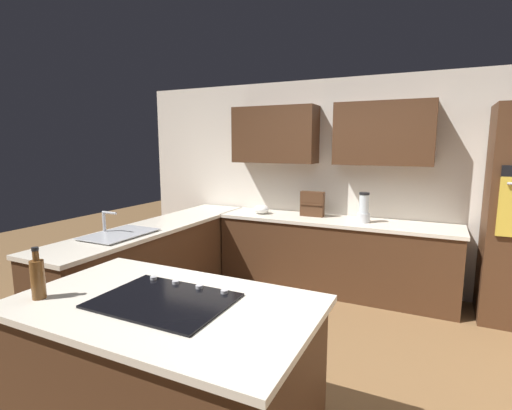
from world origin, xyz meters
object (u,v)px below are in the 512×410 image
Objects in this scene: oil_bottle at (38,278)px; sink_unit at (119,234)px; mixing_bowl at (261,209)px; spice_rack at (312,204)px; blender at (364,210)px; cooktop at (164,300)px.

sink_unit is at bearing -61.07° from oil_bottle.
mixing_bowl is at bearing -114.63° from sink_unit.
mixing_bowl is 0.67m from spice_rack.
sink_unit is at bearing 39.25° from blender.
oil_bottle is (0.67, 3.17, -0.03)m from spice_rack.
spice_rack is at bearing -101.99° from oil_bottle.
blender is 3.34m from oil_bottle.
cooktop is 2.89m from spice_rack.
blender is at bearing -113.37° from oil_bottle.
cooktop is 2.18× the size of blender.
mixing_bowl is at bearing -76.52° from cooktop.
oil_bottle reaches higher than sink_unit.
blender is (-2.08, -1.70, 0.13)m from sink_unit.
oil_bottle is at bearing 118.93° from sink_unit.
sink_unit is 0.92× the size of cooktop.
spice_rack is at bearing -89.67° from cooktop.
cooktop is 2.86m from mixing_bowl.
blender is 1.30m from mixing_bowl.
mixing_bowl is at bearing 9.64° from spice_rack.
cooktop is 3.70× the size of mixing_bowl.
sink_unit is 2.69m from blender.
mixing_bowl is (1.30, 0.00, -0.09)m from blender.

